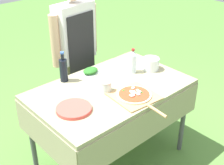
{
  "coord_description": "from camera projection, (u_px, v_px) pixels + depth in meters",
  "views": [
    {
      "loc": [
        -1.52,
        -1.7,
        2.14
      ],
      "look_at": [
        0.02,
        0.0,
        0.85
      ],
      "focal_mm": 50.0,
      "sensor_mm": 36.0,
      "label": 1
    }
  ],
  "objects": [
    {
      "name": "oil_bottle",
      "position": [
        63.0,
        70.0,
        2.69
      ],
      "size": [
        0.07,
        0.07,
        0.28
      ],
      "color": "black",
      "rests_on": "prep_table"
    },
    {
      "name": "water_bottle",
      "position": [
        133.0,
        61.0,
        2.83
      ],
      "size": [
        0.07,
        0.07,
        0.24
      ],
      "color": "silver",
      "rests_on": "prep_table"
    },
    {
      "name": "person_cook",
      "position": [
        76.0,
        46.0,
        3.15
      ],
      "size": [
        0.58,
        0.23,
        1.55
      ],
      "rotation": [
        0.0,
        0.0,
        3.24
      ],
      "color": "#70604C",
      "rests_on": "ground"
    },
    {
      "name": "pizza_on_peel",
      "position": [
        135.0,
        96.0,
        2.5
      ],
      "size": [
        0.37,
        0.55,
        0.05
      ],
      "rotation": [
        0.0,
        0.0,
        -0.09
      ],
      "color": "tan",
      "rests_on": "prep_table"
    },
    {
      "name": "herb_container",
      "position": [
        90.0,
        71.0,
        2.85
      ],
      "size": [
        0.19,
        0.16,
        0.05
      ],
      "rotation": [
        0.0,
        0.0,
        0.14
      ],
      "color": "silver",
      "rests_on": "prep_table"
    },
    {
      "name": "sauce_jar",
      "position": [
        106.0,
        87.0,
        2.56
      ],
      "size": [
        0.1,
        0.1,
        0.09
      ],
      "color": "silver",
      "rests_on": "prep_table"
    },
    {
      "name": "plate_stack",
      "position": [
        74.0,
        109.0,
        2.34
      ],
      "size": [
        0.27,
        0.27,
        0.02
      ],
      "color": "#DB4C42",
      "rests_on": "prep_table"
    },
    {
      "name": "mixing_tub",
      "position": [
        151.0,
        64.0,
        2.91
      ],
      "size": [
        0.15,
        0.15,
        0.11
      ],
      "primitive_type": "cylinder",
      "color": "silver",
      "rests_on": "prep_table"
    },
    {
      "name": "prep_table",
      "position": [
        111.0,
        96.0,
        2.69
      ],
      "size": [
        1.35,
        0.86,
        0.81
      ],
      "color": "gray",
      "rests_on": "ground"
    },
    {
      "name": "ground_plane",
      "position": [
        111.0,
        158.0,
        3.04
      ],
      "size": [
        12.0,
        12.0,
        0.0
      ],
      "primitive_type": "plane",
      "color": "#517F38"
    }
  ]
}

